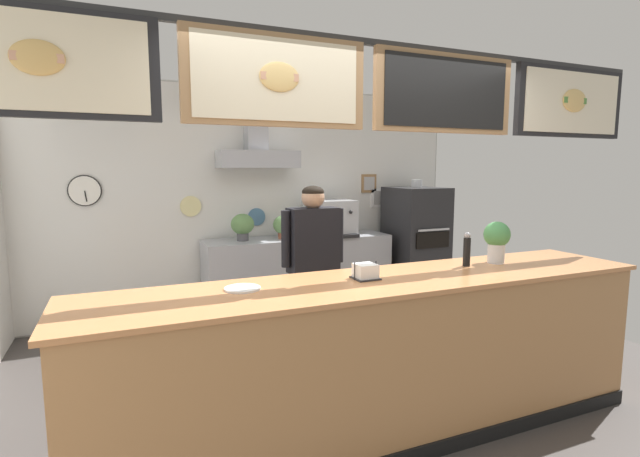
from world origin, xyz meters
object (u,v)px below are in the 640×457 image
at_px(shop_worker, 313,267).
at_px(pepper_grinder, 467,250).
at_px(condiment_plate, 242,288).
at_px(napkin_holder, 365,272).
at_px(potted_sage, 284,226).
at_px(potted_oregano, 307,227).
at_px(pizza_oven, 415,245).
at_px(basil_vase, 497,240).
at_px(potted_basil, 243,225).
at_px(espresso_machine, 330,218).

relative_size(shop_worker, pepper_grinder, 6.48).
relative_size(condiment_plate, napkin_holder, 1.31).
xyz_separation_m(potted_sage, potted_oregano, (0.30, 0.02, -0.03)).
height_order(napkin_holder, pepper_grinder, pepper_grinder).
distance_m(pizza_oven, napkin_holder, 3.29).
distance_m(shop_worker, potted_sage, 1.37).
distance_m(pizza_oven, potted_sage, 1.81).
distance_m(pizza_oven, basil_vase, 2.66).
distance_m(condiment_plate, basil_vase, 1.94).
xyz_separation_m(potted_sage, condiment_plate, (-1.13, -2.55, -0.03)).
relative_size(pizza_oven, pepper_grinder, 6.50).
distance_m(napkin_holder, pepper_grinder, 0.87).
height_order(potted_basil, pepper_grinder, pepper_grinder).
bearing_deg(potted_oregano, pepper_grinder, -85.10).
relative_size(espresso_machine, potted_oregano, 2.73).
distance_m(pizza_oven, condiment_plate, 3.80).
height_order(espresso_machine, potted_sage, espresso_machine).
xyz_separation_m(potted_basil, pepper_grinder, (1.01, -2.58, 0.07)).
height_order(espresso_machine, pepper_grinder, espresso_machine).
bearing_deg(basil_vase, espresso_machine, 94.62).
xyz_separation_m(basil_vase, pepper_grinder, (-0.28, -0.01, -0.05)).
xyz_separation_m(potted_sage, napkin_holder, (-0.34, -2.61, 0.01)).
relative_size(pizza_oven, potted_oregano, 7.56).
xyz_separation_m(potted_basil, potted_oregano, (0.79, -0.00, -0.06)).
bearing_deg(potted_oregano, pizza_oven, -5.34).
xyz_separation_m(shop_worker, napkin_holder, (-0.16, -1.27, 0.24)).
bearing_deg(espresso_machine, shop_worker, -120.16).
bearing_deg(basil_vase, pepper_grinder, -178.82).
bearing_deg(potted_sage, condiment_plate, -113.85).
relative_size(potted_basil, basil_vase, 1.00).
bearing_deg(potted_oregano, potted_sage, -176.11).
height_order(potted_sage, pepper_grinder, pepper_grinder).
distance_m(potted_basil, potted_oregano, 0.79).
bearing_deg(potted_oregano, potted_basil, 179.81).
xyz_separation_m(condiment_plate, pepper_grinder, (1.65, 0.00, 0.12)).
relative_size(potted_basil, potted_oregano, 1.45).
bearing_deg(potted_basil, basil_vase, -63.37).
bearing_deg(pepper_grinder, condiment_plate, -179.93).
relative_size(espresso_machine, napkin_holder, 3.58).
xyz_separation_m(pizza_oven, espresso_machine, (-1.18, 0.12, 0.39)).
bearing_deg(potted_basil, shop_worker, -77.21).
distance_m(potted_basil, basil_vase, 2.88).
bearing_deg(pizza_oven, basil_vase, -111.87).
relative_size(potted_sage, potted_oregano, 1.30).
bearing_deg(potted_sage, pizza_oven, -3.79).
bearing_deg(potted_basil, espresso_machine, -1.36).
bearing_deg(napkin_holder, potted_oregano, 76.29).
height_order(potted_basil, potted_oregano, potted_basil).
xyz_separation_m(pizza_oven, napkin_holder, (-2.12, -2.49, 0.34)).
xyz_separation_m(potted_oregano, basil_vase, (0.50, -2.57, 0.17)).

